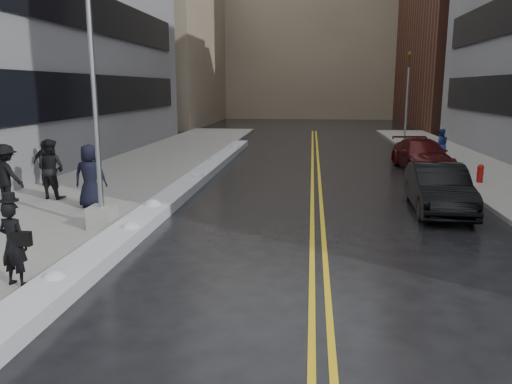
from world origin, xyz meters
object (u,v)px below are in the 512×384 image
(pedestrian_east, at_px, (441,145))
(car_black, at_px, (439,188))
(pedestrian_fedora, at_px, (14,244))
(pedestrian_d, at_px, (46,163))
(traffic_signal, at_px, (407,95))
(pedestrian_b, at_px, (51,169))
(pedestrian_e, at_px, (6,175))
(lamppost, at_px, (97,140))
(pedestrian_c, at_px, (90,176))
(fire_hydrant, at_px, (480,172))
(car_maroon, at_px, (422,155))

(pedestrian_east, relative_size, car_black, 0.36)
(pedestrian_fedora, xyz_separation_m, pedestrian_d, (-4.57, 9.50, 0.04))
(traffic_signal, xyz_separation_m, pedestrian_b, (-15.01, -18.65, -2.24))
(pedestrian_e, bearing_deg, traffic_signal, -111.98)
(pedestrian_b, distance_m, car_black, 12.82)
(traffic_signal, distance_m, car_black, 18.82)
(lamppost, height_order, pedestrian_c, lamppost)
(car_black, bearing_deg, fire_hydrant, 61.87)
(fire_hydrant, bearing_deg, car_maroon, 111.81)
(lamppost, relative_size, car_maroon, 1.52)
(pedestrian_b, xyz_separation_m, pedestrian_d, (-1.35, 2.14, -0.15))
(pedestrian_fedora, relative_size, car_maroon, 0.33)
(traffic_signal, height_order, pedestrian_fedora, traffic_signal)
(lamppost, height_order, pedestrian_e, lamppost)
(pedestrian_b, height_order, pedestrian_c, pedestrian_b)
(traffic_signal, distance_m, car_maroon, 10.64)
(lamppost, distance_m, pedestrian_c, 2.93)
(traffic_signal, xyz_separation_m, car_maroon, (-1.00, -10.25, -2.67))
(lamppost, distance_m, pedestrian_east, 18.61)
(traffic_signal, relative_size, pedestrian_d, 3.45)
(pedestrian_east, bearing_deg, pedestrian_d, 26.33)
(lamppost, xyz_separation_m, pedestrian_d, (-4.56, 5.49, -1.51))
(pedestrian_d, bearing_deg, traffic_signal, -135.46)
(fire_hydrant, relative_size, car_maroon, 0.15)
(pedestrian_b, height_order, pedestrian_east, pedestrian_b)
(pedestrian_fedora, xyz_separation_m, pedestrian_c, (-1.31, 6.25, 0.18))
(pedestrian_east, bearing_deg, lamppost, 48.37)
(pedestrian_c, bearing_deg, pedestrian_d, -53.24)
(pedestrian_c, distance_m, car_black, 10.99)
(fire_hydrant, height_order, pedestrian_b, pedestrian_b)
(fire_hydrant, relative_size, pedestrian_e, 0.37)
(pedestrian_d, xyz_separation_m, pedestrian_e, (0.54, -3.40, 0.13))
(lamppost, relative_size, traffic_signal, 1.27)
(fire_hydrant, distance_m, car_maroon, 4.04)
(pedestrian_e, relative_size, pedestrian_east, 1.21)
(traffic_signal, height_order, car_maroon, traffic_signal)
(fire_hydrant, xyz_separation_m, pedestrian_d, (-16.86, -2.51, 0.47))
(traffic_signal, bearing_deg, car_maroon, -95.57)
(pedestrian_b, bearing_deg, pedestrian_e, 68.02)
(traffic_signal, bearing_deg, car_black, -96.77)
(pedestrian_b, bearing_deg, pedestrian_d, -46.76)
(pedestrian_e, bearing_deg, pedestrian_c, -160.48)
(pedestrian_c, bearing_deg, pedestrian_east, -147.22)
(pedestrian_fedora, distance_m, pedestrian_c, 6.39)
(pedestrian_e, bearing_deg, pedestrian_b, -106.36)
(fire_hydrant, height_order, car_maroon, car_maroon)
(fire_hydrant, relative_size, pedestrian_c, 0.36)
(car_black, bearing_deg, pedestrian_d, 174.81)
(lamppost, xyz_separation_m, pedestrian_b, (-3.21, 3.35, -1.37))
(fire_hydrant, distance_m, pedestrian_e, 17.37)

